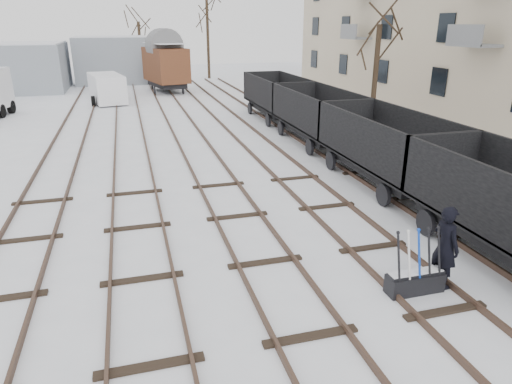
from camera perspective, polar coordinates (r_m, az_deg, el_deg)
The scene contains 14 objects.
ground at distance 11.55m, azimuth 1.16°, elevation -8.87°, with size 120.00×120.00×0.00m, color white.
tracks at distance 24.16m, azimuth -8.31°, elevation 6.79°, with size 13.90×52.00×0.16m.
shed_left at distance 46.88m, azimuth -28.88°, elevation 13.51°, with size 10.00×8.00×4.10m.
shed_right at distance 49.77m, azimuth -17.51°, elevation 15.52°, with size 7.00×6.00×4.50m.
ground_frame at distance 10.88m, azimuth 19.25°, elevation -10.41°, with size 1.30×0.42×1.49m.
worker at distance 11.05m, azimuth 22.60°, elevation -6.34°, with size 0.71×0.46×1.93m, color black.
freight_wagon_b at distance 17.52m, azimuth 15.74°, elevation 4.22°, with size 2.57×6.42×2.62m.
freight_wagon_c at distance 23.06m, azimuth 7.59°, elevation 8.55°, with size 2.57×6.42×2.62m.
freight_wagon_d at distance 28.95m, azimuth 2.58°, elevation 11.08°, with size 2.57×6.42×2.62m.
box_van_wagon at distance 41.47m, azimuth -11.25°, elevation 15.45°, with size 3.96×5.86×4.10m.
panel_van at distance 36.83m, azimuth -18.14°, elevation 12.26°, with size 2.93×5.08×2.10m.
tree_near at distance 27.82m, azimuth 14.67°, elevation 13.83°, with size 0.30×0.30×5.60m, color black.
tree_far_left at distance 51.75m, azimuth -14.22°, elevation 16.72°, with size 0.30×0.30×5.84m, color black.
tree_far_right at distance 51.44m, azimuth -6.04°, elevation 18.73°, with size 0.30×0.30×8.63m, color black.
Camera 1 is at (-2.95, -9.65, 5.63)m, focal length 32.00 mm.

